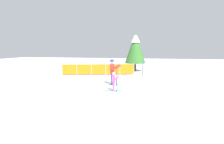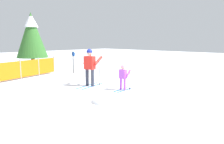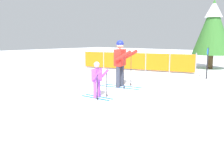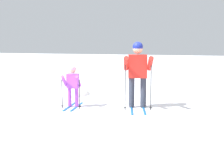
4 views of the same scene
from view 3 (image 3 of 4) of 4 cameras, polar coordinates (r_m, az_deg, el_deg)
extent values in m
plane|color=white|center=(7.61, 1.73, -4.31)|extent=(60.00, 60.00, 0.00)
cube|color=#1966B2|center=(7.99, 2.49, -3.62)|extent=(1.54, 0.42, 0.02)
cube|color=#1966B2|center=(7.72, 1.58, -4.04)|extent=(1.54, 0.42, 0.02)
cylinder|color=#333847|center=(7.92, 2.51, -0.92)|extent=(0.15, 0.15, 0.74)
cylinder|color=#333847|center=(7.65, 1.59, -1.24)|extent=(0.15, 0.15, 0.74)
cube|color=red|center=(7.70, 2.09, 3.78)|extent=(0.37, 0.51, 0.58)
cylinder|color=red|center=(7.86, 4.70, 4.48)|extent=(0.59, 0.25, 0.39)
cylinder|color=red|center=(7.33, 2.99, 4.21)|extent=(0.59, 0.25, 0.39)
sphere|color=#D8AD8C|center=(7.68, 2.10, 7.05)|extent=(0.25, 0.25, 0.25)
sphere|color=navy|center=(7.68, 2.11, 7.37)|extent=(0.26, 0.26, 0.26)
cylinder|color=black|center=(7.92, 4.97, 0.43)|extent=(0.02, 0.02, 1.16)
cylinder|color=black|center=(8.01, 4.92, -3.25)|extent=(0.07, 0.07, 0.01)
cylinder|color=black|center=(7.35, 3.16, -0.17)|extent=(0.02, 0.02, 1.16)
cylinder|color=black|center=(7.45, 3.13, -4.12)|extent=(0.07, 0.07, 0.01)
cube|color=#1966B2|center=(6.50, -3.42, -6.44)|extent=(0.99, 0.16, 0.02)
cube|color=#1966B2|center=(6.36, -4.46, -6.79)|extent=(0.99, 0.16, 0.02)
cylinder|color=#B24CD8|center=(6.45, -3.44, -4.33)|extent=(0.09, 0.09, 0.47)
cylinder|color=#B24CD8|center=(6.30, -4.48, -4.64)|extent=(0.09, 0.09, 0.47)
cube|color=#B24CD8|center=(6.29, -4.00, -0.77)|extent=(0.20, 0.31, 0.37)
cylinder|color=#B24CD8|center=(6.36, -2.03, -0.54)|extent=(0.33, 0.11, 0.32)
cylinder|color=#B24CD8|center=(6.07, -4.06, -0.99)|extent=(0.33, 0.11, 0.32)
sphere|color=#D8AD8C|center=(6.25, -4.02, 1.73)|extent=(0.16, 0.16, 0.16)
sphere|color=pink|center=(6.25, -4.02, 1.98)|extent=(0.16, 0.16, 0.16)
cylinder|color=black|center=(6.42, -1.40, -3.37)|extent=(0.02, 0.02, 0.73)
cylinder|color=black|center=(6.49, -1.39, -6.01)|extent=(0.07, 0.07, 0.01)
cylinder|color=black|center=(6.06, -3.88, -4.09)|extent=(0.02, 0.02, 0.73)
cylinder|color=black|center=(6.14, -3.85, -6.88)|extent=(0.07, 0.07, 0.01)
cylinder|color=gray|center=(13.30, -7.02, 3.40)|extent=(0.06, 0.06, 1.05)
cylinder|color=gray|center=(12.68, -2.18, 3.22)|extent=(0.06, 0.06, 1.05)
cylinder|color=gray|center=(12.17, 3.10, 2.99)|extent=(0.06, 0.06, 1.05)
cylinder|color=gray|center=(11.77, 8.79, 2.71)|extent=(0.06, 0.06, 1.05)
cylinder|color=gray|center=(11.49, 14.82, 2.40)|extent=(0.06, 0.06, 1.05)
cylinder|color=gray|center=(11.35, 21.08, 2.04)|extent=(0.06, 0.06, 1.05)
cube|color=orange|center=(12.98, -4.66, 3.31)|extent=(1.21, 0.37, 0.88)
cube|color=orange|center=(12.41, 0.40, 3.11)|extent=(1.21, 0.37, 0.88)
cube|color=orange|center=(11.96, 5.90, 2.86)|extent=(1.21, 0.37, 0.88)
cube|color=orange|center=(11.61, 11.77, 2.56)|extent=(1.21, 0.37, 0.88)
cube|color=orange|center=(11.40, 17.93, 2.22)|extent=(1.21, 0.37, 0.88)
cylinder|color=#4C3823|center=(13.84, 24.34, 2.46)|extent=(0.27, 0.27, 0.83)
cone|color=#306828|center=(13.80, 24.84, 10.62)|extent=(2.12, 2.12, 3.10)
cone|color=white|center=(13.88, 25.10, 14.71)|extent=(0.95, 0.95, 0.93)
cylinder|color=black|center=(10.22, 23.64, 2.09)|extent=(0.05, 0.05, 1.35)
cylinder|color=blue|center=(10.15, 23.78, 4.95)|extent=(0.05, 0.28, 0.28)
ellipsoid|color=white|center=(7.22, -17.05, -5.38)|extent=(1.14, 0.97, 0.46)
camera|label=1|loc=(5.49, -112.40, 3.79)|focal=28.00mm
camera|label=2|loc=(11.12, -56.89, 6.61)|focal=35.00mm
camera|label=4|loc=(7.67, 56.97, 4.41)|focal=45.00mm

